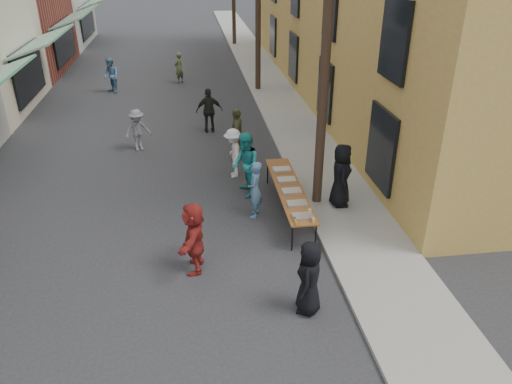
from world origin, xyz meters
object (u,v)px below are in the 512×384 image
object	(u,v)px
guest_front_a	(309,278)
serving_table	(289,189)
utility_pole_near	(326,42)
server	(341,175)
catering_tray_sausage	(303,217)
guest_front_c	(245,165)

from	to	relation	value
guest_front_a	serving_table	bearing A→B (deg)	-161.67
utility_pole_near	serving_table	size ratio (longest dim) A/B	2.25
serving_table	server	xyz separation A→B (m)	(1.44, 0.08, 0.28)
utility_pole_near	guest_front_a	distance (m)	5.91
server	catering_tray_sausage	bearing A→B (deg)	147.72
serving_table	server	distance (m)	1.47
server	serving_table	bearing A→B (deg)	100.66
serving_table	catering_tray_sausage	bearing A→B (deg)	-90.00
guest_front_a	catering_tray_sausage	bearing A→B (deg)	-165.50
catering_tray_sausage	server	bearing A→B (deg)	50.09
utility_pole_near	catering_tray_sausage	world-z (taller)	utility_pole_near
guest_front_c	server	xyz separation A→B (m)	(2.49, -1.13, 0.04)
catering_tray_sausage	utility_pole_near	bearing A→B (deg)	66.41
utility_pole_near	guest_front_c	xyz separation A→B (m)	(-1.93, 0.83, -3.55)
serving_table	guest_front_a	xyz separation A→B (m)	(-0.40, -4.05, 0.09)
server	utility_pole_near	bearing A→B (deg)	69.13
catering_tray_sausage	guest_front_c	size ratio (longest dim) A/B	0.26
catering_tray_sausage	server	xyz separation A→B (m)	(1.44, 1.73, 0.20)
serving_table	server	size ratio (longest dim) A/B	2.24
guest_front_a	server	world-z (taller)	server
utility_pole_near	guest_front_a	xyz separation A→B (m)	(-1.29, -4.43, -3.70)
utility_pole_near	server	world-z (taller)	utility_pole_near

